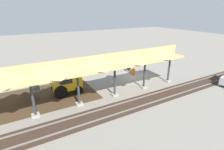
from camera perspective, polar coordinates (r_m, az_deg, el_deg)
The scene contains 9 objects.
ground_plane at distance 25.53m, azimuth 6.75°, elevation -0.42°, with size 120.00×120.00×0.00m, color gray.
dirt_work_zone at distance 20.88m, azimuth -20.23°, elevation -6.51°, with size 10.38×7.00×0.01m, color #42301E.
platform_canopy at distance 16.63m, azimuth -11.47°, elevation 3.11°, with size 26.07×3.20×4.90m.
rail_tracks at distance 21.03m, azimuth 17.53°, elevation -5.91°, with size 60.00×2.58×0.15m.
stop_sign at distance 26.93m, azimuth 9.06°, elevation 4.73°, with size 0.73×0.27×2.57m.
backhoe at distance 20.34m, azimuth -14.80°, elevation -2.69°, with size 5.17×1.74×2.82m.
dirt_mound at distance 21.12m, azimuth -26.29°, elevation -7.14°, with size 5.79×5.79×1.79m, color #42301E.
concrete_pipe at distance 27.67m, azimuth 5.94°, elevation 2.41°, with size 1.50×1.45×1.05m.
traffic_barrel at distance 26.17m, azimuth 6.89°, elevation 1.14°, with size 0.56×0.56×0.90m, color orange.
Camera 1 is at (14.38, 19.08, 8.99)m, focal length 28.00 mm.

